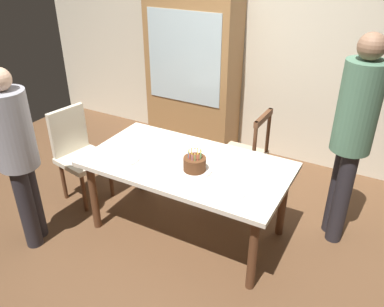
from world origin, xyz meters
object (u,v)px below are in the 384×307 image
at_px(birthday_cake, 195,165).
at_px(person_celebrant, 17,151).
at_px(plate_near_guest, 233,191).
at_px(dining_table, 187,171).
at_px(chair_upholstered, 78,150).
at_px(plate_near_celebrant, 127,159).
at_px(person_guest, 353,131).
at_px(china_cabinet, 193,74).
at_px(plate_far_side, 190,149).
at_px(chair_spindle_back, 244,156).

bearing_deg(birthday_cake, person_celebrant, -151.59).
bearing_deg(plate_near_guest, dining_table, 158.02).
xyz_separation_m(dining_table, chair_upholstered, (-1.26, -0.02, -0.11)).
distance_m(plate_near_celebrant, person_celebrant, 0.88).
bearing_deg(person_guest, china_cabinet, 154.01).
distance_m(plate_far_side, chair_upholstered, 1.21).
relative_size(birthday_cake, person_guest, 0.15).
relative_size(birthday_cake, plate_near_guest, 1.27).
height_order(birthday_cake, person_celebrant, person_celebrant).
relative_size(dining_table, person_guest, 0.95).
bearing_deg(person_celebrant, person_guest, 30.27).
distance_m(dining_table, person_guest, 1.39).
xyz_separation_m(birthday_cake, plate_far_side, (-0.21, 0.30, -0.05)).
bearing_deg(dining_table, plate_far_side, 112.44).
relative_size(plate_far_side, plate_near_guest, 1.00).
xyz_separation_m(person_celebrant, person_guest, (2.33, 1.36, 0.14)).
distance_m(birthday_cake, chair_spindle_back, 0.94).
height_order(dining_table, plate_near_celebrant, plate_near_celebrant).
relative_size(birthday_cake, plate_near_celebrant, 1.27).
bearing_deg(plate_far_side, birthday_cake, -54.93).
relative_size(plate_near_guest, china_cabinet, 0.12).
bearing_deg(person_celebrant, dining_table, 34.26).
height_order(birthday_cake, chair_upholstered, chair_upholstered).
relative_size(chair_upholstered, person_celebrant, 0.60).
relative_size(plate_near_guest, person_celebrant, 0.14).
bearing_deg(birthday_cake, chair_spindle_back, 83.88).
xyz_separation_m(plate_far_side, chair_upholstered, (-1.17, -0.23, -0.20)).
height_order(chair_upholstered, china_cabinet, china_cabinet).
height_order(plate_near_celebrant, person_celebrant, person_celebrant).
bearing_deg(birthday_cake, china_cabinet, 119.11).
bearing_deg(chair_spindle_back, plate_far_side, -117.94).
xyz_separation_m(chair_spindle_back, china_cabinet, (-1.01, 0.77, 0.49)).
xyz_separation_m(birthday_cake, plate_near_celebrant, (-0.60, -0.12, -0.05)).
distance_m(chair_upholstered, person_celebrant, 0.85).
distance_m(plate_near_celebrant, plate_far_side, 0.57).
distance_m(chair_upholstered, china_cabinet, 1.69).
xyz_separation_m(plate_near_celebrant, chair_spindle_back, (0.70, 1.00, -0.27)).
bearing_deg(plate_far_side, dining_table, -67.56).
height_order(dining_table, plate_far_side, plate_far_side).
bearing_deg(plate_near_guest, plate_near_celebrant, 180.00).
relative_size(birthday_cake, person_celebrant, 0.18).
xyz_separation_m(dining_table, plate_near_celebrant, (-0.48, -0.21, 0.09)).
bearing_deg(china_cabinet, dining_table, -63.01).
relative_size(chair_spindle_back, chair_upholstered, 1.00).
height_order(chair_spindle_back, person_guest, person_guest).
xyz_separation_m(plate_near_celebrant, person_guest, (1.67, 0.80, 0.32)).
relative_size(plate_near_celebrant, plate_near_guest, 1.00).
relative_size(chair_upholstered, china_cabinet, 0.50).
xyz_separation_m(person_guest, china_cabinet, (-1.99, 0.97, -0.10)).
bearing_deg(plate_far_side, chair_upholstered, -168.99).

